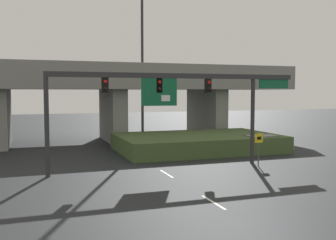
# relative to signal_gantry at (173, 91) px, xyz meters

# --- Properties ---
(ground_plane) EXTENTS (160.00, 160.00, 0.00)m
(ground_plane) POSITION_rel_signal_gantry_xyz_m (-0.99, -11.94, -5.07)
(ground_plane) COLOR black
(lane_markings) EXTENTS (0.14, 35.35, 0.01)m
(lane_markings) POSITION_rel_signal_gantry_xyz_m (-0.99, 1.80, -5.07)
(lane_markings) COLOR silver
(lane_markings) RESTS_ON ground
(signal_gantry) EXTENTS (17.00, 0.44, 6.23)m
(signal_gantry) POSITION_rel_signal_gantry_xyz_m (0.00, 0.00, 0.00)
(signal_gantry) COLOR #2D2D30
(signal_gantry) RESTS_ON ground
(speed_limit_sign) EXTENTS (0.60, 0.11, 2.27)m
(speed_limit_sign) POSITION_rel_signal_gantry_xyz_m (5.66, -1.28, -3.58)
(speed_limit_sign) COLOR #4C4C4C
(speed_limit_sign) RESTS_ON ground
(highway_light_pole_near) EXTENTS (0.70, 0.36, 16.87)m
(highway_light_pole_near) POSITION_rel_signal_gantry_xyz_m (0.94, 10.91, 3.75)
(highway_light_pole_near) COLOR #2D2D30
(highway_light_pole_near) RESTS_ON ground
(overpass_bridge) EXTENTS (36.71, 9.74, 7.67)m
(overpass_bridge) POSITION_rel_signal_gantry_xyz_m (-0.99, 15.27, 0.17)
(overpass_bridge) COLOR gray
(overpass_bridge) RESTS_ON ground
(grass_embankment) EXTENTS (13.40, 8.39, 1.37)m
(grass_embankment) POSITION_rel_signal_gantry_xyz_m (4.62, 6.66, -4.39)
(grass_embankment) COLOR #42562D
(grass_embankment) RESTS_ON ground
(parked_sedan_near_right) EXTENTS (4.79, 1.85, 1.40)m
(parked_sedan_near_right) POSITION_rel_signal_gantry_xyz_m (9.36, 4.01, -4.42)
(parked_sedan_near_right) COLOR silver
(parked_sedan_near_right) RESTS_ON ground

